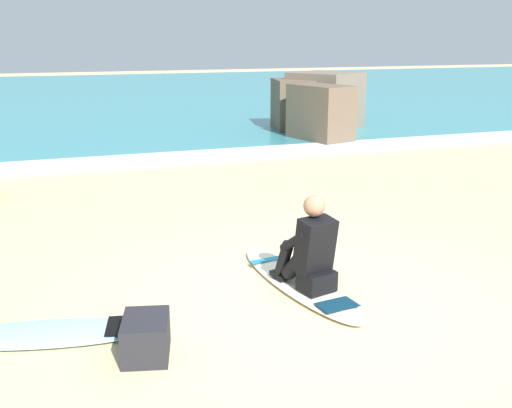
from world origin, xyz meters
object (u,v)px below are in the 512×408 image
Objects in this scene: surfboard_main at (299,282)px; surfer_seated at (310,252)px; beach_bag at (146,337)px; surfboard_spare_near at (49,333)px.

surfer_seated is at bearing -86.01° from surfboard_main.
beach_bag is at bearing -152.31° from surfboard_main.
surfer_seated is 1.87m from beach_bag.
surfboard_spare_near is at bearing -172.41° from surfboard_main.
surfboard_main is 4.65× the size of beach_bag.
beach_bag is (-1.72, -0.67, -0.28)m from surfer_seated.
surfer_seated is 1.97× the size of beach_bag.
surfboard_main is 0.46m from surfer_seated.
surfer_seated is (0.02, -0.22, 0.40)m from surfboard_main.
surfboard_main is 2.36× the size of surfer_seated.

